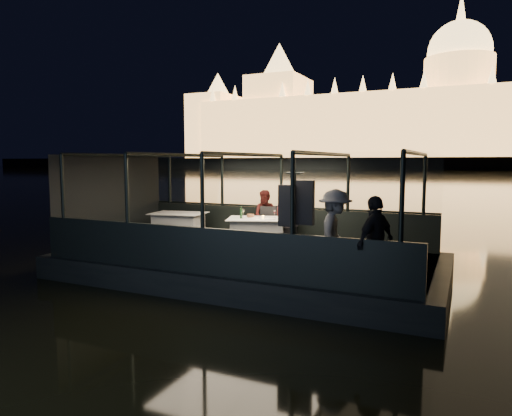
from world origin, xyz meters
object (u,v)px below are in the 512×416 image
at_px(chair_port_right, 286,228).
at_px(passenger_stripe, 335,232).
at_px(dining_table_central, 258,234).
at_px(dining_table_aft, 179,226).
at_px(chair_port_left, 265,228).
at_px(passenger_dark, 375,239).
at_px(coat_stand, 295,228).
at_px(person_woman_coral, 285,216).
at_px(wine_bottle, 241,212).
at_px(person_man_maroon, 266,215).

height_order(chair_port_right, passenger_stripe, passenger_stripe).
xyz_separation_m(dining_table_central, dining_table_aft, (-2.50, 0.26, 0.00)).
bearing_deg(chair_port_left, passenger_dark, -41.15).
bearing_deg(coat_stand, chair_port_right, 114.12).
height_order(person_woman_coral, passenger_dark, passenger_dark).
height_order(person_woman_coral, wine_bottle, person_woman_coral).
relative_size(dining_table_central, wine_bottle, 4.96).
bearing_deg(coat_stand, wine_bottle, 137.83).
xyz_separation_m(dining_table_aft, passenger_dark, (5.76, -2.65, 0.47)).
xyz_separation_m(dining_table_aft, person_woman_coral, (2.89, 0.58, 0.36)).
relative_size(dining_table_aft, passenger_stripe, 0.86).
xyz_separation_m(person_man_maroon, passenger_stripe, (2.60, -2.77, 0.10)).
relative_size(chair_port_right, wine_bottle, 3.42).
height_order(dining_table_aft, person_woman_coral, person_woman_coral).
relative_size(passenger_dark, wine_bottle, 5.43).
height_order(chair_port_left, passenger_dark, passenger_dark).
xyz_separation_m(dining_table_aft, chair_port_left, (2.48, 0.24, 0.06)).
relative_size(dining_table_aft, passenger_dark, 0.90).
relative_size(chair_port_right, person_man_maroon, 0.72).
distance_m(dining_table_aft, wine_bottle, 2.25).
bearing_deg(coat_stand, chair_port_left, 124.06).
relative_size(person_woman_coral, passenger_dark, 0.97).
xyz_separation_m(person_man_maroon, passenger_dark, (3.42, -3.26, 0.10)).
bearing_deg(dining_table_central, chair_port_left, 91.85).
relative_size(chair_port_left, passenger_stripe, 0.59).
xyz_separation_m(dining_table_aft, wine_bottle, (2.14, -0.44, 0.53)).
height_order(dining_table_central, passenger_stripe, passenger_stripe).
distance_m(chair_port_right, wine_bottle, 1.30).
relative_size(dining_table_central, person_man_maroon, 1.04).
xyz_separation_m(chair_port_left, passenger_dark, (3.27, -2.89, 0.40)).
height_order(chair_port_left, person_man_maroon, person_man_maroon).
height_order(passenger_dark, wine_bottle, passenger_dark).
bearing_deg(wine_bottle, chair_port_right, 45.79).
distance_m(dining_table_aft, person_woman_coral, 2.97).
bearing_deg(person_woman_coral, dining_table_central, -116.79).
bearing_deg(chair_port_right, dining_table_central, -131.02).
xyz_separation_m(dining_table_aft, chair_port_right, (2.98, 0.43, 0.06)).
relative_size(chair_port_left, passenger_dark, 0.62).
xyz_separation_m(chair_port_left, wine_bottle, (-0.34, -0.68, 0.47)).
bearing_deg(wine_bottle, chair_port_left, 63.19).
xyz_separation_m(dining_table_central, wine_bottle, (-0.36, -0.18, 0.53)).
height_order(person_man_maroon, passenger_dark, passenger_dark).
bearing_deg(passenger_dark, dining_table_aft, -90.50).
bearing_deg(person_man_maroon, chair_port_left, -78.34).
relative_size(person_man_maroon, wine_bottle, 4.78).
xyz_separation_m(dining_table_central, coat_stand, (1.71, -2.06, 0.51)).
bearing_deg(dining_table_central, coat_stand, -50.21).
relative_size(dining_table_central, person_woman_coral, 0.95).
bearing_deg(chair_port_right, passenger_dark, -53.85).
bearing_deg(wine_bottle, dining_table_central, 26.44).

